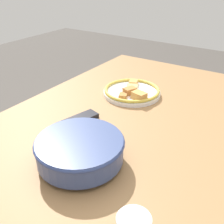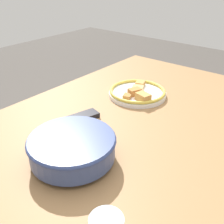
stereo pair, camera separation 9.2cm
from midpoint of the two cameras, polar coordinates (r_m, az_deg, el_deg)
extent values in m
cube|color=olive|center=(1.04, 0.97, -3.12)|extent=(1.51, 0.97, 0.04)
cylinder|color=olive|center=(1.92, 1.29, 0.25)|extent=(0.06, 0.06, 0.70)
cylinder|color=#384775|center=(0.84, -9.82, -10.51)|extent=(0.12, 0.12, 0.02)
cylinder|color=#384775|center=(0.81, -10.07, -8.17)|extent=(0.26, 0.26, 0.07)
cylinder|color=#B75B23|center=(0.81, -10.04, -8.46)|extent=(0.24, 0.24, 0.06)
torus|color=navy|center=(0.79, -10.24, -6.63)|extent=(0.27, 0.27, 0.01)
cylinder|color=white|center=(1.25, 2.24, 4.13)|extent=(0.27, 0.27, 0.02)
torus|color=gold|center=(1.24, 2.25, 4.80)|extent=(0.26, 0.26, 0.01)
cube|color=tan|center=(1.31, 2.68, 6.37)|extent=(0.06, 0.05, 0.02)
cube|color=tan|center=(1.16, 3.69, 3.50)|extent=(0.06, 0.07, 0.03)
cube|color=silver|center=(1.23, 2.25, 4.89)|extent=(0.06, 0.06, 0.03)
cube|color=tan|center=(1.25, 2.29, 5.24)|extent=(0.06, 0.07, 0.03)
cube|color=#B2753D|center=(1.21, 1.71, 4.59)|extent=(0.07, 0.06, 0.03)
cube|color=#B2753D|center=(1.18, 0.20, 3.55)|extent=(0.05, 0.05, 0.02)
cube|color=black|center=(1.04, -9.98, -1.86)|extent=(0.18, 0.10, 0.02)
cylinder|color=red|center=(1.01, -12.87, -2.43)|extent=(0.02, 0.02, 0.00)
camera|label=1|loc=(0.05, -92.60, -1.45)|focal=42.00mm
camera|label=2|loc=(0.05, 87.40, 1.45)|focal=42.00mm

